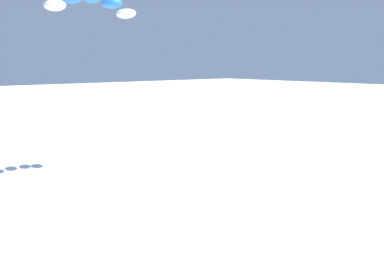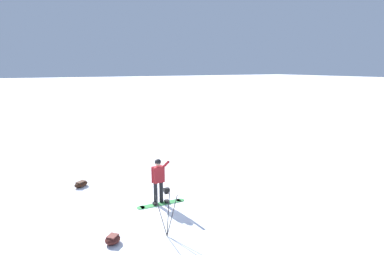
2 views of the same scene
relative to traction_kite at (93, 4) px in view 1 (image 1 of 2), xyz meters
name	(u,v)px [view 1 (image 1 of 2)]	position (x,y,z in m)	size (l,w,h in m)	color
traction_kite	(93,4)	(0.00, 0.00, 0.00)	(1.37, 4.19, 0.97)	white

